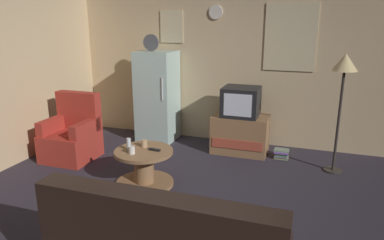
% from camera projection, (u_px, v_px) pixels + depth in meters
% --- Properties ---
extents(ground_plane, '(12.00, 12.00, 0.00)m').
position_uv_depth(ground_plane, '(167.00, 206.00, 3.97)').
color(ground_plane, '#2D2833').
extents(wall_with_art, '(5.20, 0.12, 2.78)m').
position_uv_depth(wall_with_art, '(224.00, 58.00, 5.82)').
color(wall_with_art, '#D1B284').
rests_on(wall_with_art, ground_plane).
extents(fridge, '(0.60, 0.62, 1.77)m').
position_uv_depth(fridge, '(157.00, 96.00, 5.98)').
color(fridge, silver).
rests_on(fridge, ground_plane).
extents(tv_stand, '(0.84, 0.53, 0.58)m').
position_uv_depth(tv_stand, '(240.00, 134.00, 5.51)').
color(tv_stand, '#8E6642').
rests_on(tv_stand, ground_plane).
extents(crt_tv, '(0.54, 0.51, 0.44)m').
position_uv_depth(crt_tv, '(241.00, 102.00, 5.38)').
color(crt_tv, black).
rests_on(crt_tv, tv_stand).
extents(standing_lamp, '(0.32, 0.32, 1.59)m').
position_uv_depth(standing_lamp, '(344.00, 72.00, 4.51)').
color(standing_lamp, '#332D28').
rests_on(standing_lamp, ground_plane).
extents(coffee_table, '(0.72, 0.72, 0.46)m').
position_uv_depth(coffee_table, '(144.00, 167.00, 4.42)').
color(coffee_table, '#8E6642').
rests_on(coffee_table, ground_plane).
extents(wine_glass, '(0.05, 0.05, 0.15)m').
position_uv_depth(wine_glass, '(129.00, 144.00, 4.35)').
color(wine_glass, silver).
rests_on(wine_glass, coffee_table).
extents(mug_ceramic_white, '(0.08, 0.08, 0.09)m').
position_uv_depth(mug_ceramic_white, '(132.00, 150.00, 4.24)').
color(mug_ceramic_white, silver).
rests_on(mug_ceramic_white, coffee_table).
extents(mug_ceramic_tan, '(0.08, 0.08, 0.09)m').
position_uv_depth(mug_ceramic_tan, '(144.00, 143.00, 4.47)').
color(mug_ceramic_tan, tan).
rests_on(mug_ceramic_tan, coffee_table).
extents(remote_control, '(0.15, 0.06, 0.02)m').
position_uv_depth(remote_control, '(154.00, 150.00, 4.35)').
color(remote_control, black).
rests_on(remote_control, coffee_table).
extents(armchair, '(0.68, 0.68, 0.96)m').
position_uv_depth(armchair, '(72.00, 136.00, 5.27)').
color(armchair, '#A52D23').
rests_on(armchair, ground_plane).
extents(book_stack, '(0.21, 0.17, 0.14)m').
position_uv_depth(book_stack, '(281.00, 154.00, 5.30)').
color(book_stack, tan).
rests_on(book_stack, ground_plane).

